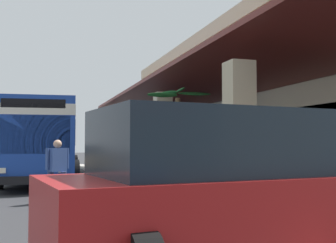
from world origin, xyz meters
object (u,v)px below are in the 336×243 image
at_px(parked_suv_red, 233,186).
at_px(potted_palm, 178,169).
at_px(pedestrian, 57,167).
at_px(transit_bus, 45,137).

relative_size(parked_suv_red, potted_palm, 1.53).
distance_m(parked_suv_red, pedestrian, 7.03).
xyz_separation_m(parked_suv_red, pedestrian, (-6.78, -1.86, -0.08)).
bearing_deg(transit_bus, pedestrian, 1.51).
bearing_deg(potted_palm, parked_suv_red, -13.24).
bearing_deg(transit_bus, potted_palm, 29.48).
distance_m(pedestrian, potted_palm, 3.75).
relative_size(transit_bus, pedestrian, 6.82).
xyz_separation_m(transit_bus, potted_palm, (6.82, 3.85, -1.07)).
height_order(parked_suv_red, potted_palm, potted_palm).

